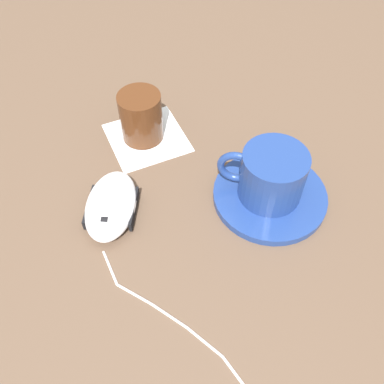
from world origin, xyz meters
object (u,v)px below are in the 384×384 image
at_px(coffee_cup, 271,175).
at_px(saucer, 270,196).
at_px(computer_mouse, 111,205).
at_px(drinking_glass, 141,117).

bearing_deg(coffee_cup, saucer, 126.95).
height_order(saucer, coffee_cup, coffee_cup).
xyz_separation_m(coffee_cup, computer_mouse, (0.20, -0.09, -0.03)).
relative_size(saucer, coffee_cup, 1.58).
xyz_separation_m(computer_mouse, drinking_glass, (-0.10, -0.11, 0.02)).
relative_size(coffee_cup, computer_mouse, 0.75).
relative_size(coffee_cup, drinking_glass, 1.29).
xyz_separation_m(saucer, drinking_glass, (0.09, -0.20, 0.04)).
bearing_deg(drinking_glass, saucer, 114.99).
bearing_deg(computer_mouse, coffee_cup, 155.85).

